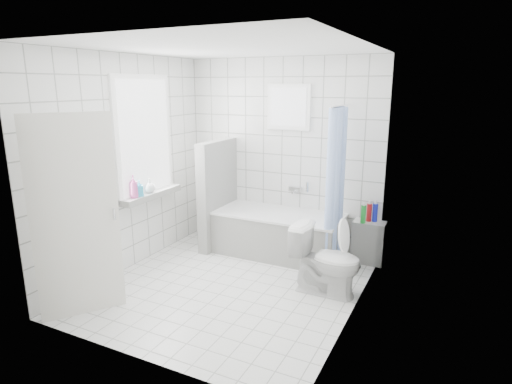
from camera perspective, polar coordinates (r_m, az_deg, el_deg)
The scene contains 19 objects.
ground at distance 5.03m, azimuth -3.56°, elevation -12.37°, with size 3.00×3.00×0.00m, color white.
ceiling at distance 4.51m, azimuth -4.09°, elevation 18.67°, with size 3.00×3.00×0.00m, color white.
wall_back at distance 5.92m, azimuth 3.46°, elevation 4.97°, with size 2.80×0.02×2.60m, color white.
wall_front at distance 3.42m, azimuth -16.42°, elevation -2.45°, with size 2.80×0.02×2.60m, color white.
wall_left at distance 5.42m, azimuth -16.77°, elevation 3.54°, with size 0.02×3.00×2.60m, color white.
wall_right at distance 4.10m, azimuth 13.44°, elevation 0.46°, with size 0.02×3.00×2.60m, color white.
window_left at distance 5.57m, azimuth -14.56°, elevation 7.08°, with size 0.01×0.90×1.40m, color white.
window_back at distance 5.77m, azimuth 4.32°, elevation 11.21°, with size 0.50×0.01×0.50m, color white.
window_sill at distance 5.67m, azimuth -13.75°, elevation -0.36°, with size 0.18×1.02×0.08m, color white.
door at distance 4.44m, azimuth -22.92°, elevation -3.23°, with size 0.04×0.80×2.00m, color silver.
bathtub at distance 5.79m, azimuth 3.01°, elevation -5.56°, with size 1.69×0.77×0.58m.
partition_wall at distance 6.01m, azimuth -5.12°, elevation -0.27°, with size 0.15×0.85×1.50m, color white.
tiled_ledge at distance 5.71m, azimuth 14.78°, elevation -6.48°, with size 0.40×0.24×0.55m, color white.
toilet at distance 4.78m, azimuth 9.35°, elevation -8.95°, with size 0.43×0.75×0.77m, color white.
curtain_rod at distance 5.18m, azimuth 11.31°, elevation 11.20°, with size 0.02×0.02×0.80m, color silver.
shower_curtain at distance 5.17m, azimuth 10.45°, elevation 1.16°, with size 0.14×0.48×1.78m, color #5587FB, non-canonical shape.
tub_faucet at distance 5.89m, azimuth 5.26°, elevation 0.43°, with size 0.18×0.06×0.06m, color silver.
sill_bottles at distance 5.49m, azimuth -15.01°, elevation 0.71°, with size 0.15×0.44×0.28m.
ledge_bottles at distance 5.58m, azimuth 14.86°, elevation -2.74°, with size 0.18×0.19×0.23m.
Camera 1 is at (2.25, -3.89, 2.24)m, focal length 30.00 mm.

